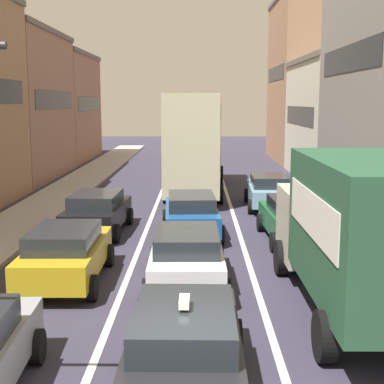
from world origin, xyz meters
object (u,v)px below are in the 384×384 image
at_px(taxi_centre_lane_front, 185,346).
at_px(sedan_left_lane_third, 97,211).
at_px(hatchback_centre_lane_third, 191,213).
at_px(bus_mid_queue_primary, 196,138).
at_px(wagon_right_lane_far, 270,190).
at_px(sedan_centre_lane_second, 187,256).
at_px(removalist_box_truck, 358,228).
at_px(sedan_right_lane_behind_truck, 294,218).
at_px(wagon_left_lane_second, 66,253).

distance_m(taxi_centre_lane_front, sedan_left_lane_third, 11.83).
bearing_deg(hatchback_centre_lane_third, bus_mid_queue_primary, -3.97).
relative_size(taxi_centre_lane_front, bus_mid_queue_primary, 0.41).
bearing_deg(sedan_left_lane_third, wagon_right_lane_far, -51.92).
bearing_deg(sedan_centre_lane_second, bus_mid_queue_primary, -1.66).
xyz_separation_m(removalist_box_truck, wagon_right_lane_far, (-0.30, 12.81, -1.18)).
distance_m(sedan_right_lane_behind_truck, bus_mid_queue_primary, 11.05).
xyz_separation_m(sedan_right_lane_behind_truck, bus_mid_queue_primary, (-3.35, 10.33, 2.03)).
bearing_deg(taxi_centre_lane_front, sedan_right_lane_behind_truck, -18.34).
relative_size(taxi_centre_lane_front, sedan_centre_lane_second, 1.00).
relative_size(removalist_box_truck, wagon_left_lane_second, 1.78).
xyz_separation_m(removalist_box_truck, wagon_left_lane_second, (-6.96, 2.21, -1.18)).
bearing_deg(bus_mid_queue_primary, sedan_centre_lane_second, -178.30).
xyz_separation_m(wagon_left_lane_second, wagon_right_lane_far, (6.66, 10.60, 0.00)).
distance_m(wagon_left_lane_second, hatchback_centre_lane_third, 6.25).
height_order(sedan_left_lane_third, bus_mid_queue_primary, bus_mid_queue_primary).
relative_size(removalist_box_truck, bus_mid_queue_primary, 0.73).
bearing_deg(sedan_right_lane_behind_truck, removalist_box_truck, 179.65).
bearing_deg(bus_mid_queue_primary, wagon_left_lane_second, 169.65).
xyz_separation_m(hatchback_centre_lane_third, bus_mid_queue_primary, (0.16, 9.50, 2.03)).
bearing_deg(wagon_left_lane_second, bus_mid_queue_primary, -13.67).
distance_m(sedan_centre_lane_second, hatchback_centre_lane_third, 5.61).
height_order(taxi_centre_lane_front, sedan_right_lane_behind_truck, taxi_centre_lane_front).
xyz_separation_m(wagon_left_lane_second, sedan_left_lane_third, (-0.17, 5.66, 0.00)).
distance_m(removalist_box_truck, sedan_left_lane_third, 10.68).
relative_size(taxi_centre_lane_front, wagon_right_lane_far, 0.99).
bearing_deg(sedan_centre_lane_second, wagon_left_lane_second, 84.56).
bearing_deg(wagon_left_lane_second, hatchback_centre_lane_third, -31.89).
xyz_separation_m(hatchback_centre_lane_third, sedan_right_lane_behind_truck, (3.51, -0.83, 0.00)).
xyz_separation_m(sedan_left_lane_third, wagon_right_lane_far, (6.82, 4.93, 0.00)).
distance_m(removalist_box_truck, hatchback_centre_lane_third, 8.52).
relative_size(removalist_box_truck, taxi_centre_lane_front, 1.79).
relative_size(removalist_box_truck, sedan_centre_lane_second, 1.78).
distance_m(hatchback_centre_lane_third, bus_mid_queue_primary, 9.71).
height_order(wagon_left_lane_second, sedan_right_lane_behind_truck, same).
xyz_separation_m(taxi_centre_lane_front, sedan_left_lane_third, (-3.41, 11.32, -0.00)).
height_order(sedan_left_lane_third, wagon_right_lane_far, same).
bearing_deg(taxi_centre_lane_front, hatchback_centre_lane_third, 0.69).
bearing_deg(hatchback_centre_lane_third, wagon_right_lane_far, -36.21).
height_order(removalist_box_truck, taxi_centre_lane_front, removalist_box_truck).
bearing_deg(sedan_right_lane_behind_truck, wagon_right_lane_far, -1.45).
bearing_deg(sedan_right_lane_behind_truck, bus_mid_queue_primary, 15.78).
distance_m(removalist_box_truck, taxi_centre_lane_front, 5.20).
xyz_separation_m(hatchback_centre_lane_third, sedan_left_lane_third, (-3.39, 0.31, 0.00)).
relative_size(sedan_centre_lane_second, hatchback_centre_lane_third, 0.99).
bearing_deg(wagon_right_lane_far, taxi_centre_lane_front, 169.73).
bearing_deg(sedan_left_lane_third, removalist_box_truck, -135.67).
height_order(wagon_left_lane_second, sedan_left_lane_third, same).
relative_size(sedan_right_lane_behind_truck, bus_mid_queue_primary, 0.41).
relative_size(taxi_centre_lane_front, sedan_right_lane_behind_truck, 0.99).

